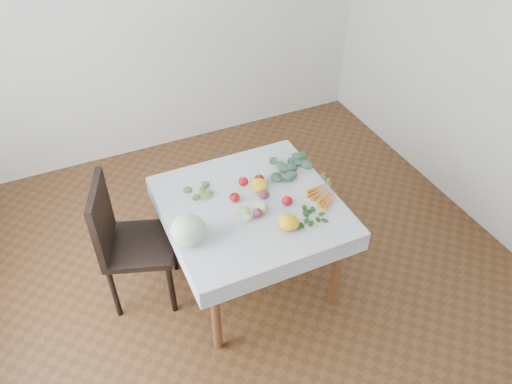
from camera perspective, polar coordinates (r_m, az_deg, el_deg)
ground at (r=3.84m, az=-0.51°, el=-9.79°), size 4.00×4.00×0.00m
back_wall at (r=4.65m, az=-11.39°, el=19.55°), size 4.00×0.04×2.70m
table at (r=3.36m, az=-0.57°, el=-2.66°), size 1.00×1.00×0.75m
tablecloth at (r=3.30m, az=-0.58°, el=-1.39°), size 1.12×1.12×0.01m
chair at (r=3.45m, az=-14.89°, el=-4.97°), size 0.57×0.57×1.00m
cabbage at (r=3.01m, az=-7.76°, el=-4.33°), size 0.24×0.24×0.19m
tomato_a at (r=3.42m, az=-1.48°, el=1.20°), size 0.09×0.09×0.06m
tomato_b at (r=3.44m, az=0.38°, el=1.48°), size 0.08×0.08×0.06m
tomato_c at (r=3.30m, az=-2.45°, el=-0.62°), size 0.09×0.09×0.06m
tomato_d at (r=3.27m, az=3.59°, el=-1.03°), size 0.07×0.07×0.06m
heirloom_back at (r=3.37m, az=0.38°, el=0.75°), size 0.13×0.13×0.09m
heirloom_front at (r=3.10m, az=3.73°, el=-3.48°), size 0.18×0.18×0.10m
onion_a at (r=3.19m, az=0.20°, el=-2.41°), size 0.09×0.09×0.06m
onion_b at (r=3.32m, az=0.93°, el=-0.31°), size 0.09×0.09×0.06m
tomatillo_cluster at (r=3.21m, az=-0.52°, el=-2.04°), size 0.17×0.13×0.05m
carrot_bunch at (r=3.38m, az=7.78°, el=-0.23°), size 0.21×0.26×0.03m
kale_bunch at (r=3.58m, az=3.76°, el=2.97°), size 0.33×0.27×0.04m
basil_bunch at (r=3.20m, az=5.79°, el=-2.96°), size 0.25×0.17×0.01m
dill_bunch at (r=3.39m, az=-6.13°, el=0.08°), size 0.22×0.17×0.02m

